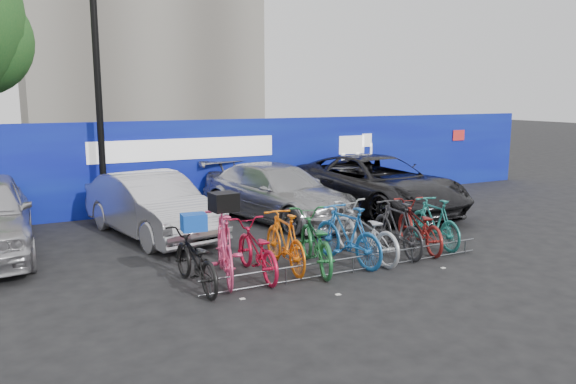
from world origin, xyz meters
TOP-DOWN VIEW (x-y plane):
  - ground at (0.00, 0.00)m, footprint 100.00×100.00m
  - hoarding at (0.01, 6.00)m, footprint 22.00×0.18m
  - lamppost at (-3.20, 5.40)m, footprint 0.25×0.50m
  - bike_rack at (-0.00, -0.60)m, footprint 5.60×0.03m
  - car_1 at (-2.49, 3.55)m, footprint 2.32×4.39m
  - car_2 at (0.69, 3.83)m, footprint 3.05×5.01m
  - car_3 at (3.41, 3.49)m, footprint 2.92×5.52m
  - bike_0 at (-2.68, -0.11)m, footprint 0.71×1.84m
  - bike_1 at (-2.12, 0.05)m, footprint 1.01×2.05m
  - bike_2 at (-1.57, -0.01)m, footprint 0.72×1.83m
  - bike_3 at (-0.97, 0.10)m, footprint 0.62×1.80m
  - bike_4 at (-0.48, -0.10)m, footprint 1.15×2.08m
  - bike_5 at (0.21, -0.09)m, footprint 0.77×1.88m
  - bike_6 at (0.66, 0.01)m, footprint 0.73×2.02m
  - bike_7 at (1.40, -0.01)m, footprint 0.68×1.81m
  - bike_8 at (2.00, 0.08)m, footprint 1.04×1.95m
  - bike_9 at (2.44, 0.11)m, footprint 0.66×1.73m
  - cargo_crate at (-2.68, -0.11)m, footprint 0.40×0.32m
  - cargo_topcase at (-2.12, 0.05)m, footprint 0.45×0.41m

SIDE VIEW (x-z plane):
  - ground at x=0.00m, z-range 0.00..0.00m
  - bike_rack at x=0.00m, z-range 0.01..0.31m
  - bike_2 at x=-1.57m, z-range 0.00..0.95m
  - bike_0 at x=-2.68m, z-range 0.00..0.95m
  - bike_8 at x=2.00m, z-range 0.00..0.97m
  - bike_9 at x=2.44m, z-range 0.00..1.01m
  - bike_4 at x=-0.48m, z-range 0.00..1.03m
  - bike_6 at x=0.66m, z-range 0.00..1.06m
  - bike_3 at x=-0.97m, z-range 0.00..1.06m
  - bike_7 at x=1.40m, z-range 0.00..1.06m
  - bike_5 at x=0.21m, z-range 0.00..1.10m
  - bike_1 at x=-2.12m, z-range 0.00..1.19m
  - car_2 at x=0.69m, z-range 0.00..1.36m
  - car_1 at x=-2.49m, z-range 0.00..1.38m
  - car_3 at x=3.41m, z-range 0.00..1.48m
  - cargo_crate at x=-2.68m, z-range 0.95..1.22m
  - hoarding at x=0.01m, z-range 0.00..2.40m
  - cargo_topcase at x=-2.12m, z-range 1.19..1.49m
  - lamppost at x=-3.20m, z-range 0.22..6.33m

